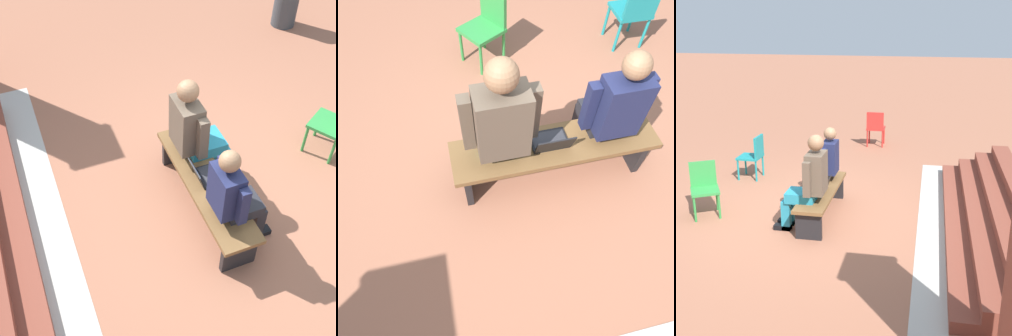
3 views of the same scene
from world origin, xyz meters
The scene contains 10 objects.
ground_plane centered at (0.00, 0.00, 0.00)m, with size 60.00×60.00×0.00m, color #9E6047.
concrete_strip centered at (0.00, 1.86, 0.00)m, with size 5.91×0.40×0.01m, color #B7B2A8.
brick_steps centered at (0.00, 2.81, 0.23)m, with size 5.11×1.20×0.60m.
bench centered at (0.00, 0.18, 0.35)m, with size 1.80×0.44×0.45m.
person_student centered at (-0.47, 0.11, 0.71)m, with size 0.53×0.67×1.32m.
person_adult centered at (0.47, 0.11, 0.75)m, with size 0.60×0.75×1.43m.
laptop centered at (0.05, 0.19, 0.50)m, with size 0.32×0.29×0.21m.
plastic_chair_far_right centered at (-1.52, -1.51, 0.48)m, with size 0.42×0.42×0.84m.
plastic_chair_near_bench_right centered at (-4.26, 0.49, 0.48)m, with size 0.42×0.42×0.84m.
plastic_chair_by_pillar centered at (0.25, -1.64, 0.48)m, with size 0.58×0.58×0.84m.
Camera 3 is at (6.55, 1.76, 3.01)m, focal length 50.00 mm.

